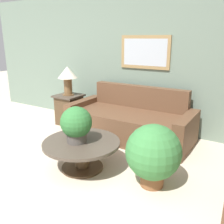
% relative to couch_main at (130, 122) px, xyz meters
% --- Properties ---
extents(ground_plane, '(20.00, 20.00, 0.00)m').
position_rel_couch_main_xyz_m(ground_plane, '(-0.20, -2.46, -0.29)').
color(ground_plane, beige).
extents(wall_back, '(7.87, 0.09, 2.60)m').
position_rel_couch_main_xyz_m(wall_back, '(-0.19, 0.60, 1.01)').
color(wall_back, slate).
rests_on(wall_back, ground_plane).
extents(couch_main, '(2.22, 0.97, 0.89)m').
position_rel_couch_main_xyz_m(couch_main, '(0.00, 0.00, 0.00)').
color(couch_main, brown).
rests_on(couch_main, ground_plane).
extents(coffee_table, '(1.05, 1.05, 0.40)m').
position_rel_couch_main_xyz_m(coffee_table, '(-0.04, -1.36, 0.00)').
color(coffee_table, '#4C3823').
rests_on(coffee_table, ground_plane).
extents(side_table, '(0.50, 0.50, 0.62)m').
position_rel_couch_main_xyz_m(side_table, '(-1.43, -0.01, 0.02)').
color(side_table, '#4C3823').
rests_on(side_table, ground_plane).
extents(table_lamp, '(0.39, 0.39, 0.58)m').
position_rel_couch_main_xyz_m(table_lamp, '(-1.43, -0.01, 0.72)').
color(table_lamp, brown).
rests_on(table_lamp, side_table).
extents(potted_plant_on_table, '(0.42, 0.42, 0.49)m').
position_rel_couch_main_xyz_m(potted_plant_on_table, '(-0.08, -1.40, 0.37)').
color(potted_plant_on_table, '#4C4742').
rests_on(potted_plant_on_table, coffee_table).
extents(potted_plant_floor, '(0.67, 0.67, 0.78)m').
position_rel_couch_main_xyz_m(potted_plant_floor, '(0.95, -1.24, 0.14)').
color(potted_plant_floor, brown).
rests_on(potted_plant_floor, ground_plane).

